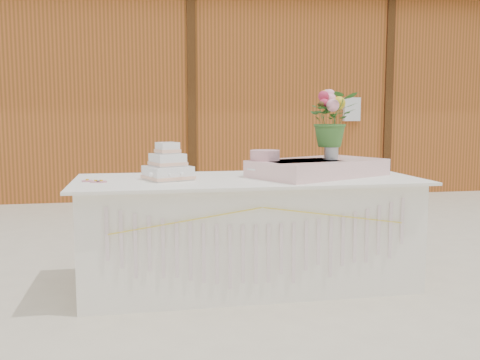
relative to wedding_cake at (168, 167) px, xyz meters
name	(u,v)px	position (x,y,z in m)	size (l,w,h in m)	color
ground	(248,284)	(0.56, -0.01, -0.86)	(80.00, 80.00, 0.00)	beige
barn	(180,89)	(0.55, 5.99, 0.82)	(12.60, 4.60, 3.30)	#AF5524
cake_table	(248,231)	(0.56, -0.01, -0.47)	(2.40, 1.00, 0.77)	white
wedding_cake	(168,167)	(0.00, 0.00, 0.00)	(0.37, 0.37, 0.26)	white
pink_cake_stand	(265,162)	(0.69, 0.03, 0.02)	(0.27, 0.27, 0.19)	white
satin_runner	(318,168)	(1.08, 0.02, -0.03)	(0.95, 0.55, 0.12)	beige
flower_vase	(331,150)	(1.18, 0.00, 0.10)	(0.10, 0.10, 0.14)	#B5B6BA
bouquet	(332,113)	(1.18, 0.00, 0.37)	(0.35, 0.31, 0.39)	#376A2A
loose_flowers	(94,179)	(-0.50, 0.03, -0.08)	(0.15, 0.36, 0.02)	#D07F92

